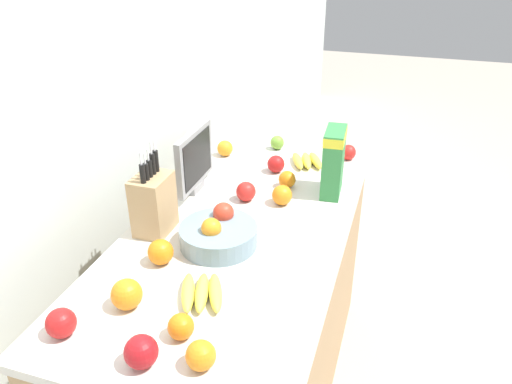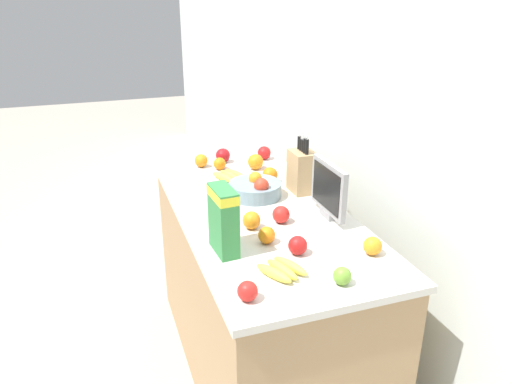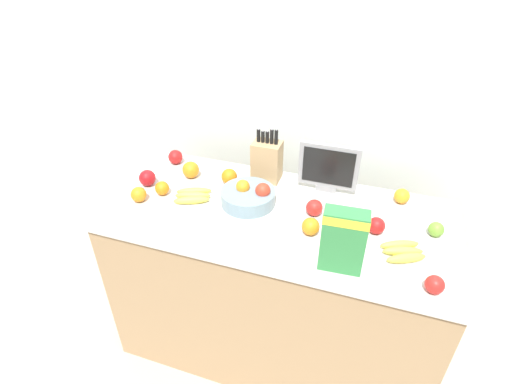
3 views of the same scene
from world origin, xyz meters
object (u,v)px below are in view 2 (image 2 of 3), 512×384
object	(u,v)px
apple_near_bananas	(264,153)
cereal_box	(223,217)
orange_mid_left	(270,175)
apple_middle	(281,214)
fruit_bowl	(255,189)
orange_back_center	(256,162)
banana_bunch_right	(282,270)
apple_rightmost	(342,276)
apple_leftmost	(223,156)
knife_block	(302,171)
apple_front	(298,245)
orange_mid_right	(267,235)
orange_by_cereal	(220,164)
orange_front_right	(373,246)
small_monitor	(328,189)
orange_front_left	(252,220)
orange_front_center	(201,161)
apple_rear	(248,291)
banana_bunch_left	(230,176)

from	to	relation	value
apple_near_bananas	cereal_box	bearing A→B (deg)	-27.96
orange_mid_left	apple_middle	bearing A→B (deg)	-14.89
fruit_bowl	orange_back_center	bearing A→B (deg)	160.92
banana_bunch_right	apple_rightmost	bearing A→B (deg)	53.43
apple_leftmost	apple_middle	world-z (taller)	apple_leftmost
knife_block	fruit_bowl	xyz separation A→B (m)	(-0.01, -0.24, -0.07)
apple_front	orange_mid_right	size ratio (longest dim) A/B	1.07
banana_bunch_right	orange_by_cereal	size ratio (longest dim) A/B	2.74
banana_bunch_right	orange_front_right	size ratio (longest dim) A/B	2.61
small_monitor	apple_leftmost	distance (m)	0.90
orange_front_left	orange_front_center	world-z (taller)	orange_front_left
apple_middle	orange_mid_right	world-z (taller)	apple_middle
fruit_bowl	orange_mid_right	xyz separation A→B (m)	(0.46, -0.11, -0.01)
orange_mid_left	banana_bunch_right	bearing A→B (deg)	-17.83
apple_rightmost	orange_front_center	size ratio (longest dim) A/B	0.87
banana_bunch_right	small_monitor	bearing A→B (deg)	135.76
apple_middle	orange_back_center	bearing A→B (deg)	170.21
apple_leftmost	orange_mid_left	bearing A→B (deg)	20.90
fruit_bowl	apple_front	size ratio (longest dim) A/B	3.46
apple_leftmost	orange_front_left	xyz separation A→B (m)	(0.86, -0.11, -0.00)
apple_leftmost	orange_by_cereal	xyz separation A→B (m)	(0.11, -0.05, -0.01)
orange_front_right	apple_rear	bearing A→B (deg)	-76.64
knife_block	apple_front	bearing A→B (deg)	-25.23
apple_middle	orange_mid_left	size ratio (longest dim) A/B	0.94
banana_bunch_left	cereal_box	bearing A→B (deg)	-17.82
orange_front_left	orange_by_cereal	distance (m)	0.75
small_monitor	orange_front_left	xyz separation A→B (m)	(-0.00, -0.35, -0.10)
small_monitor	cereal_box	world-z (taller)	cereal_box
apple_leftmost	banana_bunch_left	bearing A→B (deg)	-8.28
apple_front	apple_middle	bearing A→B (deg)	171.41
orange_front_center	orange_mid_right	xyz separation A→B (m)	(0.96, 0.04, -0.00)
small_monitor	orange_front_center	world-z (taller)	small_monitor
apple_rear	orange_back_center	world-z (taller)	orange_back_center
apple_front	orange_front_right	world-z (taller)	apple_front
fruit_bowl	apple_middle	size ratio (longest dim) A/B	3.38
apple_rightmost	orange_front_right	bearing A→B (deg)	125.04
apple_rightmost	orange_by_cereal	world-z (taller)	orange_by_cereal
orange_mid_left	orange_back_center	distance (m)	0.21
apple_rear	orange_back_center	bearing A→B (deg)	159.76
orange_back_center	banana_bunch_right	bearing A→B (deg)	-14.11
apple_front	orange_front_right	distance (m)	0.28
fruit_bowl	orange_back_center	distance (m)	0.38
apple_middle	apple_rear	bearing A→B (deg)	-32.34
knife_block	orange_front_right	bearing A→B (deg)	-0.15
cereal_box	banana_bunch_right	distance (m)	0.30
banana_bunch_left	apple_rightmost	bearing A→B (deg)	4.30
knife_block	orange_front_center	xyz separation A→B (m)	(-0.51, -0.39, -0.07)
cereal_box	apple_front	world-z (taller)	cereal_box
apple_leftmost	knife_block	bearing A→B (deg)	24.62
apple_middle	orange_by_cereal	bearing A→B (deg)	-174.26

